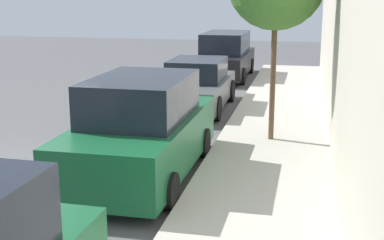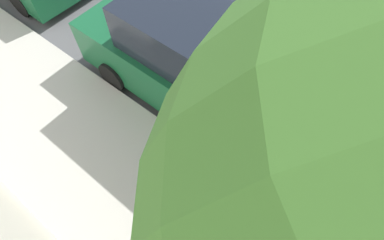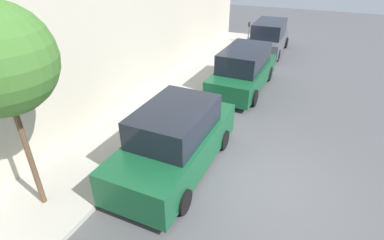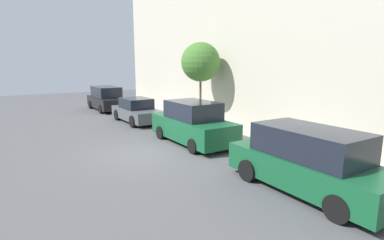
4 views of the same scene
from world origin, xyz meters
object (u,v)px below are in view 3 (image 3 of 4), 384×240
object	(u,v)px
parked_minivan_second	(244,70)
parking_meter_near	(249,30)
parked_suv_third	(176,141)
parked_minivan_nearest	(268,38)

from	to	relation	value
parked_minivan_second	parking_meter_near	world-z (taller)	parked_minivan_second
parked_suv_third	parking_meter_near	bearing A→B (deg)	-83.73
parked_minivan_second	parked_suv_third	world-z (taller)	parked_suv_third
parked_suv_third	parking_meter_near	world-z (taller)	parked_suv_third
parked_minivan_nearest	parked_suv_third	bearing A→B (deg)	89.85
parked_minivan_nearest	parked_minivan_second	world-z (taller)	same
parked_minivan_nearest	parking_meter_near	distance (m)	1.92
parked_suv_third	parked_minivan_nearest	bearing A→B (deg)	-90.15
parked_minivan_nearest	parked_minivan_second	distance (m)	6.22
parked_minivan_nearest	parked_suv_third	xyz separation A→B (m)	(0.03, 12.66, 0.01)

